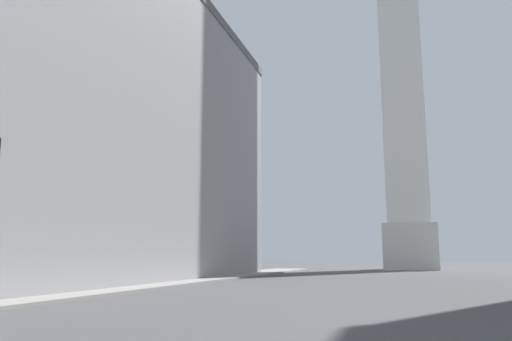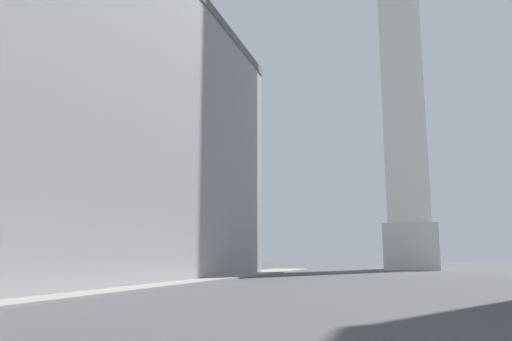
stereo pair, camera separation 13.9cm
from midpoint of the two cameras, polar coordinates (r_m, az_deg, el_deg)
name	(u,v)px [view 2 (the right image)]	position (r m, az deg, el deg)	size (l,w,h in m)	color
sidewalk_left	(140,285)	(34.47, -12.96, -12.67)	(5.00, 91.91, 0.15)	gray
building_left	(35,120)	(43.99, -23.88, 5.32)	(23.32, 52.45, 25.56)	#9E9EA0
obelisk	(399,37)	(86.46, 16.13, 14.46)	(7.77, 7.77, 77.16)	silver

